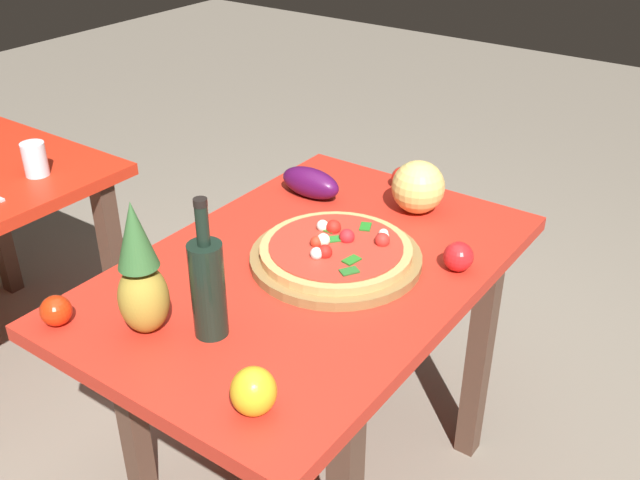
{
  "coord_description": "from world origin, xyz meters",
  "views": [
    {
      "loc": [
        -1.27,
        -0.94,
        1.71
      ],
      "look_at": [
        0.05,
        0.0,
        0.78
      ],
      "focal_mm": 40.73,
      "sensor_mm": 36.0,
      "label": 1
    }
  ],
  "objects_px": {
    "tomato_by_bottle": "(402,178)",
    "drinking_glass_water": "(35,159)",
    "wine_bottle": "(208,286)",
    "pizza": "(337,249)",
    "pineapple_left": "(140,275)",
    "melon": "(418,187)",
    "pizza_board": "(336,258)",
    "bell_pepper": "(254,391)",
    "eggplant": "(311,183)",
    "tomato_near_board": "(56,311)",
    "tomato_beside_pepper": "(458,257)",
    "display_table": "(309,295)"
  },
  "relations": [
    {
      "from": "wine_bottle",
      "to": "tomato_near_board",
      "type": "bearing_deg",
      "value": 120.06
    },
    {
      "from": "pineapple_left",
      "to": "tomato_beside_pepper",
      "type": "xyz_separation_m",
      "value": [
        0.63,
        -0.45,
        -0.1
      ]
    },
    {
      "from": "pizza_board",
      "to": "drinking_glass_water",
      "type": "height_order",
      "value": "drinking_glass_water"
    },
    {
      "from": "display_table",
      "to": "pizza",
      "type": "height_order",
      "value": "pizza"
    },
    {
      "from": "wine_bottle",
      "to": "drinking_glass_water",
      "type": "height_order",
      "value": "wine_bottle"
    },
    {
      "from": "bell_pepper",
      "to": "tomato_by_bottle",
      "type": "xyz_separation_m",
      "value": [
        1.03,
        0.27,
        -0.01
      ]
    },
    {
      "from": "tomato_beside_pepper",
      "to": "melon",
      "type": "bearing_deg",
      "value": 46.9
    },
    {
      "from": "tomato_beside_pepper",
      "to": "drinking_glass_water",
      "type": "bearing_deg",
      "value": 100.88
    },
    {
      "from": "pizza",
      "to": "wine_bottle",
      "type": "distance_m",
      "value": 0.42
    },
    {
      "from": "bell_pepper",
      "to": "tomato_by_bottle",
      "type": "bearing_deg",
      "value": 14.48
    },
    {
      "from": "tomato_beside_pepper",
      "to": "display_table",
      "type": "bearing_deg",
      "value": 122.12
    },
    {
      "from": "tomato_near_board",
      "to": "tomato_by_bottle",
      "type": "height_order",
      "value": "tomato_near_board"
    },
    {
      "from": "tomato_near_board",
      "to": "drinking_glass_water",
      "type": "height_order",
      "value": "drinking_glass_water"
    },
    {
      "from": "pineapple_left",
      "to": "drinking_glass_water",
      "type": "height_order",
      "value": "pineapple_left"
    },
    {
      "from": "wine_bottle",
      "to": "eggplant",
      "type": "bearing_deg",
      "value": 18.35
    },
    {
      "from": "tomato_near_board",
      "to": "pizza_board",
      "type": "bearing_deg",
      "value": -31.75
    },
    {
      "from": "drinking_glass_water",
      "to": "pineapple_left",
      "type": "bearing_deg",
      "value": -112.05
    },
    {
      "from": "wine_bottle",
      "to": "drinking_glass_water",
      "type": "relative_size",
      "value": 3.02
    },
    {
      "from": "pizza",
      "to": "eggplant",
      "type": "xyz_separation_m",
      "value": [
        0.27,
        0.28,
        0.01
      ]
    },
    {
      "from": "wine_bottle",
      "to": "tomato_by_bottle",
      "type": "relative_size",
      "value": 4.95
    },
    {
      "from": "melon",
      "to": "tomato_near_board",
      "type": "height_order",
      "value": "melon"
    },
    {
      "from": "pizza_board",
      "to": "pizza",
      "type": "relative_size",
      "value": 1.13
    },
    {
      "from": "tomato_beside_pepper",
      "to": "tomato_by_bottle",
      "type": "xyz_separation_m",
      "value": [
        0.34,
        0.36,
        -0.0
      ]
    },
    {
      "from": "wine_bottle",
      "to": "melon",
      "type": "xyz_separation_m",
      "value": [
        0.78,
        -0.08,
        -0.05
      ]
    },
    {
      "from": "wine_bottle",
      "to": "melon",
      "type": "distance_m",
      "value": 0.79
    },
    {
      "from": "display_table",
      "to": "wine_bottle",
      "type": "bearing_deg",
      "value": 179.02
    },
    {
      "from": "melon",
      "to": "tomato_by_bottle",
      "type": "distance_m",
      "value": 0.17
    },
    {
      "from": "pineapple_left",
      "to": "bell_pepper",
      "type": "xyz_separation_m",
      "value": [
        -0.06,
        -0.36,
        -0.1
      ]
    },
    {
      "from": "display_table",
      "to": "tomato_near_board",
      "type": "bearing_deg",
      "value": 149.63
    },
    {
      "from": "pizza",
      "to": "pineapple_left",
      "type": "xyz_separation_m",
      "value": [
        -0.48,
        0.18,
        0.1
      ]
    },
    {
      "from": "pizza_board",
      "to": "bell_pepper",
      "type": "relative_size",
      "value": 4.46
    },
    {
      "from": "tomato_by_bottle",
      "to": "drinking_glass_water",
      "type": "distance_m",
      "value": 1.17
    },
    {
      "from": "eggplant",
      "to": "tomato_by_bottle",
      "type": "distance_m",
      "value": 0.29
    },
    {
      "from": "tomato_beside_pepper",
      "to": "drinking_glass_water",
      "type": "relative_size",
      "value": 0.7
    },
    {
      "from": "eggplant",
      "to": "tomato_by_bottle",
      "type": "bearing_deg",
      "value": -42.2
    },
    {
      "from": "melon",
      "to": "wine_bottle",
      "type": "bearing_deg",
      "value": 173.87
    },
    {
      "from": "wine_bottle",
      "to": "eggplant",
      "type": "relative_size",
      "value": 1.66
    },
    {
      "from": "tomato_beside_pepper",
      "to": "pineapple_left",
      "type": "bearing_deg",
      "value": 144.43
    },
    {
      "from": "display_table",
      "to": "pizza_board",
      "type": "xyz_separation_m",
      "value": [
        0.05,
        -0.05,
        0.11
      ]
    },
    {
      "from": "melon",
      "to": "pizza",
      "type": "bearing_deg",
      "value": 175.61
    },
    {
      "from": "pineapple_left",
      "to": "drinking_glass_water",
      "type": "distance_m",
      "value": 0.99
    },
    {
      "from": "tomato_beside_pepper",
      "to": "tomato_near_board",
      "type": "relative_size",
      "value": 1.08
    },
    {
      "from": "display_table",
      "to": "pizza",
      "type": "xyz_separation_m",
      "value": [
        0.05,
        -0.05,
        0.13
      ]
    },
    {
      "from": "pineapple_left",
      "to": "tomato_beside_pepper",
      "type": "relative_size",
      "value": 4.17
    },
    {
      "from": "wine_bottle",
      "to": "drinking_glass_water",
      "type": "distance_m",
      "value": 1.08
    },
    {
      "from": "melon",
      "to": "eggplant",
      "type": "height_order",
      "value": "melon"
    },
    {
      "from": "display_table",
      "to": "tomato_beside_pepper",
      "type": "relative_size",
      "value": 15.86
    },
    {
      "from": "tomato_beside_pepper",
      "to": "drinking_glass_water",
      "type": "xyz_separation_m",
      "value": [
        -0.26,
        1.36,
        0.02
      ]
    },
    {
      "from": "display_table",
      "to": "bell_pepper",
      "type": "xyz_separation_m",
      "value": [
        -0.49,
        -0.23,
        0.14
      ]
    },
    {
      "from": "drinking_glass_water",
      "to": "bell_pepper",
      "type": "bearing_deg",
      "value": -108.62
    }
  ]
}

